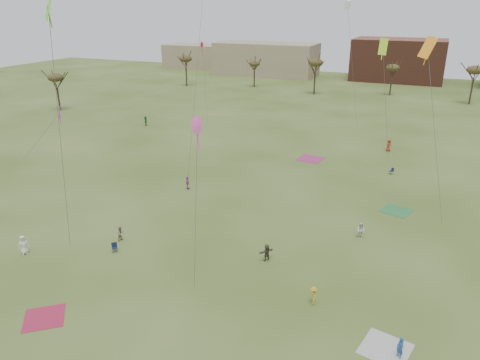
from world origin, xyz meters
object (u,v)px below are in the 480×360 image
at_px(camp_chair_left, 115,249).
at_px(flyer_near_right, 400,348).
at_px(flyer_near_left, 23,245).
at_px(camp_chair_right, 391,172).

bearing_deg(camp_chair_left, flyer_near_right, -50.50).
height_order(flyer_near_right, camp_chair_left, flyer_near_right).
bearing_deg(flyer_near_left, camp_chair_right, -5.40).
height_order(flyer_near_left, camp_chair_left, flyer_near_left).
bearing_deg(camp_chair_right, camp_chair_left, -77.03).
height_order(camp_chair_left, camp_chair_right, same).
bearing_deg(flyer_near_left, flyer_near_right, -56.43).
height_order(flyer_near_left, camp_chair_right, flyer_near_left).
relative_size(flyer_near_left, camp_chair_right, 2.08).
bearing_deg(camp_chair_right, flyer_near_left, -82.34).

